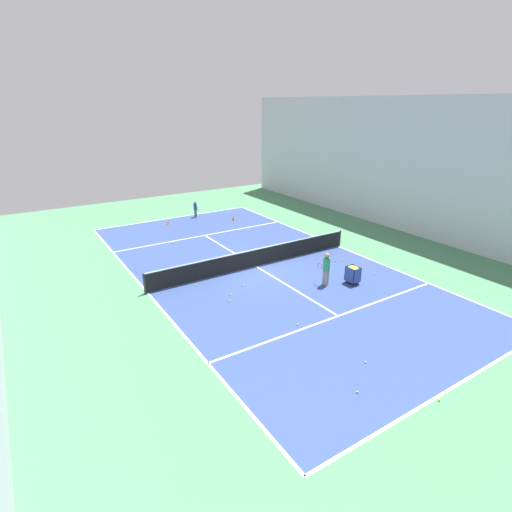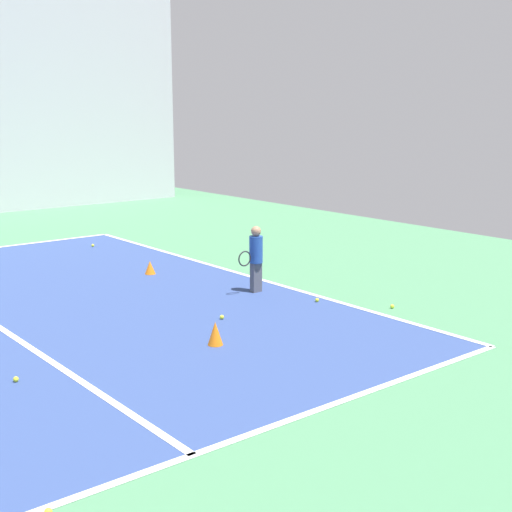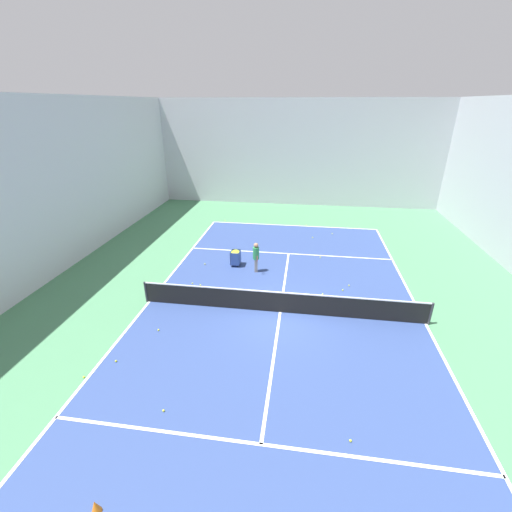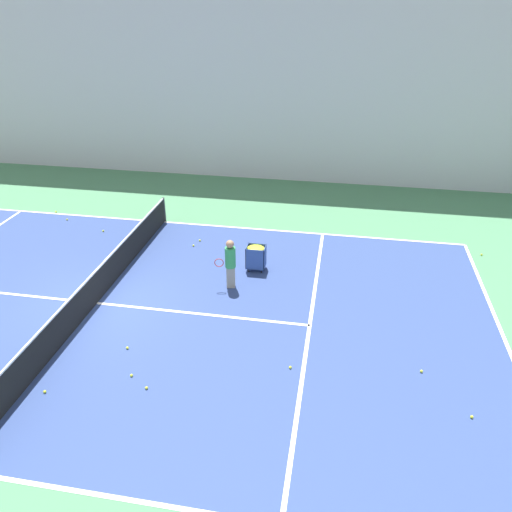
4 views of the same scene
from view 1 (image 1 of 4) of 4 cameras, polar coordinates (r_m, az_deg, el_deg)
name	(u,v)px [view 1 (image 1 of 4)]	position (r m, az deg, el deg)	size (l,w,h in m)	color
ground_plane	(256,266)	(21.17, 0.00, -1.49)	(38.21, 38.21, 0.00)	#477F56
court_playing_area	(256,266)	(21.17, 0.00, -1.49)	(11.76, 22.71, 0.00)	navy
line_baseline_near	(175,218)	(30.85, -11.45, 5.41)	(11.76, 0.10, 0.00)	white
line_baseline_far	(455,386)	(14.23, 26.51, -16.34)	(11.76, 0.10, 0.00)	white
line_sideline_left	(338,246)	(24.61, 11.63, 1.38)	(0.10, 22.71, 0.00)	white
line_sideline_right	(148,293)	(18.96, -15.23, -5.10)	(0.10, 22.71, 0.00)	white
line_service_near	(205,235)	(26.32, -7.33, 2.95)	(11.76, 0.10, 0.00)	white
line_service_far	(338,316)	(16.77, 11.66, -8.39)	(11.76, 0.10, 0.00)	white
line_centre_service	(256,266)	(21.17, 0.00, -1.48)	(0.10, 12.49, 0.00)	white
hall_enclosure_left	(410,167)	(27.91, 21.19, 11.78)	(0.15, 34.51, 8.55)	silver
tennis_net	(256,257)	(20.98, 0.00, -0.20)	(12.06, 0.10, 0.99)	#2D2D33
player_near_baseline	(195,208)	(30.56, -8.66, 6.80)	(0.25, 0.57, 1.23)	#4C4C56
coach_at_net	(326,267)	(19.02, 10.01, -1.51)	(0.37, 0.66, 1.61)	gray
ball_cart	(353,271)	(19.56, 13.70, -2.17)	(0.49, 0.61, 0.87)	#2D478C
training_cone_0	(233,218)	(29.52, -3.25, 5.44)	(0.22, 0.22, 0.34)	orange
training_cone_1	(168,223)	(29.15, -12.43, 4.69)	(0.22, 0.22, 0.27)	orange
tennis_ball_0	(216,209)	(32.64, -5.69, 6.65)	(0.07, 0.07, 0.07)	yellow
tennis_ball_1	(374,274)	(21.06, 16.50, -2.43)	(0.07, 0.07, 0.07)	yellow
tennis_ball_2	(365,362)	(14.26, 15.37, -14.40)	(0.07, 0.07, 0.07)	yellow
tennis_ball_3	(248,230)	(27.10, -1.15, 3.72)	(0.07, 0.07, 0.07)	yellow
tennis_ball_4	(298,324)	(15.87, 5.97, -9.71)	(0.07, 0.07, 0.07)	yellow
tennis_ball_5	(208,213)	(31.57, -6.88, 6.10)	(0.07, 0.07, 0.07)	yellow
tennis_ball_6	(343,260)	(22.45, 12.28, -0.55)	(0.07, 0.07, 0.07)	yellow
tennis_ball_7	(292,231)	(27.04, 5.18, 3.60)	(0.07, 0.07, 0.07)	yellow
tennis_ball_8	(118,230)	(28.65, -19.07, 3.51)	(0.07, 0.07, 0.07)	yellow
tennis_ball_9	(445,391)	(13.86, 25.40, -17.07)	(0.07, 0.07, 0.07)	yellow
tennis_ball_10	(301,240)	(25.20, 6.44, 2.23)	(0.07, 0.07, 0.07)	yellow
tennis_ball_11	(217,219)	(29.83, -5.63, 5.26)	(0.07, 0.07, 0.07)	yellow
tennis_ball_12	(357,392)	(12.98, 14.26, -18.30)	(0.07, 0.07, 0.07)	yellow
tennis_ball_13	(174,243)	(25.11, -11.68, 1.84)	(0.07, 0.07, 0.07)	yellow
tennis_ball_15	(230,294)	(18.11, -3.67, -5.51)	(0.07, 0.07, 0.07)	yellow
tennis_ball_16	(197,285)	(19.18, -8.47, -4.12)	(0.07, 0.07, 0.07)	yellow
tennis_ball_17	(243,285)	(18.93, -1.89, -4.23)	(0.07, 0.07, 0.07)	yellow
tennis_ball_18	(335,261)	(22.23, 11.27, -0.69)	(0.07, 0.07, 0.07)	yellow
tennis_ball_19	(439,400)	(13.46, 24.70, -18.18)	(0.07, 0.07, 0.07)	yellow
tennis_ball_20	(229,301)	(17.57, -3.83, -6.40)	(0.07, 0.07, 0.07)	yellow
tennis_ball_21	(292,226)	(28.06, 5.17, 4.26)	(0.07, 0.07, 0.07)	yellow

